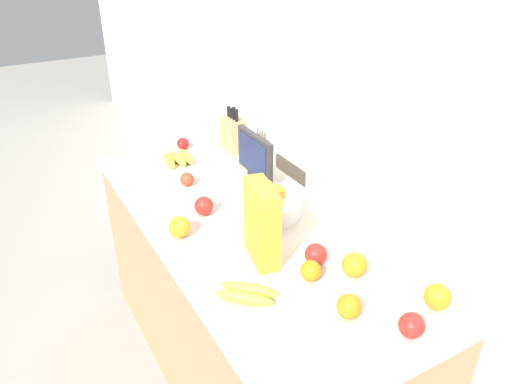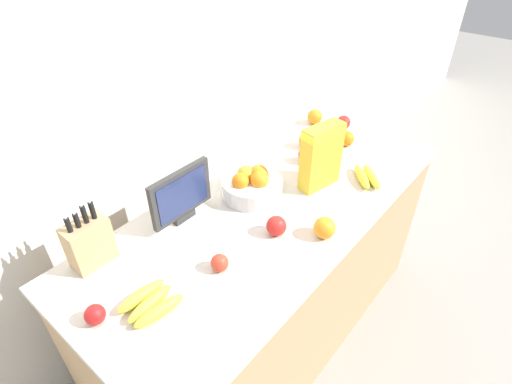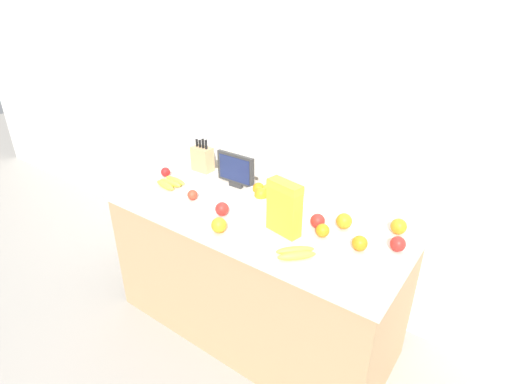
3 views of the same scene
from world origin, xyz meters
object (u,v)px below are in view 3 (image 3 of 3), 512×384
Objects in this scene: knife_block at (202,159)px; orange_mid_left at (344,221)px; orange_back_center at (323,230)px; orange_mid_right at (399,226)px; cereal_box at (284,206)px; apple_by_knife_block at (192,195)px; apple_rightmost at (398,244)px; orange_near_bowl at (360,243)px; apple_rear at (222,209)px; fruit_bowl at (264,198)px; orange_front_right at (219,225)px; banana_bunch_right at (296,253)px; apple_leftmost at (318,221)px; small_monitor at (236,170)px; banana_bunch_left at (170,183)px; apple_middle at (165,172)px.

orange_mid_left is at bearing -6.42° from knife_block.
orange_mid_right is at bearing 40.30° from orange_back_center.
cereal_box reaches higher than apple_by_knife_block.
orange_near_bowl is (-0.16, -0.11, 0.00)m from apple_rightmost.
apple_rear is (-0.94, -0.25, 0.00)m from apple_rightmost.
orange_mid_left is (0.63, 0.28, 0.00)m from apple_rear.
fruit_bowl reaches higher than apple_rear.
orange_mid_right is at bearing 35.34° from orange_front_right.
banana_bunch_right is 2.34× the size of orange_front_right.
orange_mid_left is (0.91, 0.25, 0.01)m from apple_by_knife_block.
apple_rear is at bearing -158.01° from apple_leftmost.
orange_front_right is at bearing -60.54° from small_monitor.
apple_rightmost is 0.98× the size of orange_near_bowl.
knife_block reaches higher than apple_by_knife_block.
cereal_box is 3.72× the size of apple_rear.
orange_mid_right is at bearing 17.44° from apple_by_knife_block.
orange_front_right reaches higher than apple_by_knife_block.
apple_leftmost is 0.54m from orange_front_right.
apple_rightmost is at bearing 9.61° from apple_by_knife_block.
knife_block is 1.43m from orange_mid_right.
knife_block is at bearing 154.81° from banana_bunch_right.
orange_back_center is at bearing -15.11° from small_monitor.
knife_block reaches higher than apple_rightmost.
fruit_bowl is 0.78m from orange_mid_right.
knife_block is 0.46m from apple_by_knife_block.
apple_rear is at bearing -160.51° from cereal_box.
orange_back_center reaches higher than apple_by_knife_block.
orange_front_right is at bearing -20.91° from banana_bunch_left.
knife_block reaches higher than banana_bunch_right.
cereal_box is 4.56× the size of apple_middle.
apple_by_knife_block is at bearing -174.74° from orange_near_bowl.
apple_by_knife_block is at bearing -167.97° from apple_leftmost.
apple_rightmost is at bearing 41.97° from banana_bunch_right.
cereal_box is at bearing -168.39° from orange_near_bowl.
banana_bunch_right is 2.51× the size of apple_rear.
knife_block reaches higher than orange_near_bowl.
cereal_box is 3.69× the size of apple_leftmost.
banana_bunch_right is at bearing -9.45° from apple_by_knife_block.
orange_back_center is at bearing -1.98° from apple_middle.
apple_rear is 0.70m from orange_mid_left.
apple_middle is (-1.24, 0.28, 0.01)m from banana_bunch_right.
knife_block is 1.50× the size of banana_bunch_left.
apple_by_knife_block is (0.26, -0.38, -0.06)m from knife_block.
apple_rightmost is 0.98× the size of apple_rear.
orange_front_right is (0.65, -0.57, -0.05)m from knife_block.
apple_leftmost reaches higher than orange_back_center.
cereal_box is at bearing -145.17° from orange_mid_right.
orange_front_right is (-0.68, -0.29, 0.00)m from orange_near_bowl.
cereal_box is at bearing -161.05° from apple_rightmost.
knife_block is 0.68m from apple_rear.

